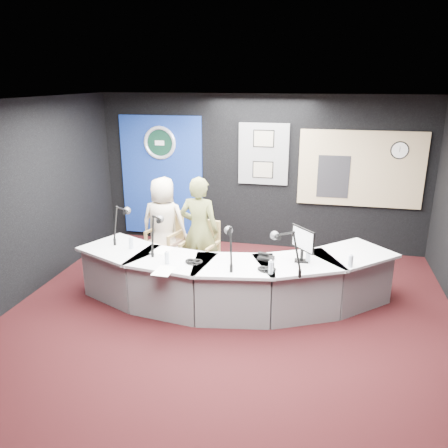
% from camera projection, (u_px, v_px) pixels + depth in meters
% --- Properties ---
extents(ground, '(6.00, 6.00, 0.00)m').
position_uv_depth(ground, '(226.00, 323.00, 5.86)').
color(ground, black).
rests_on(ground, ground).
extents(ceiling, '(6.00, 6.00, 0.02)m').
position_uv_depth(ceiling, '(226.00, 102.00, 4.99)').
color(ceiling, silver).
rests_on(ceiling, ground).
extents(wall_back, '(6.00, 0.02, 2.80)m').
position_uv_depth(wall_back, '(260.00, 173.00, 8.21)').
color(wall_back, black).
rests_on(wall_back, ground).
extents(wall_front, '(6.00, 0.02, 2.80)m').
position_uv_depth(wall_front, '(119.00, 373.00, 2.64)').
color(wall_front, black).
rests_on(wall_front, ground).
extents(wall_left, '(0.02, 6.00, 2.80)m').
position_uv_depth(wall_left, '(8.00, 207.00, 6.04)').
color(wall_left, black).
rests_on(wall_left, ground).
extents(broadcast_desk, '(4.50, 1.90, 0.75)m').
position_uv_depth(broadcast_desk, '(231.00, 279.00, 6.27)').
color(broadcast_desk, silver).
rests_on(broadcast_desk, ground).
extents(backdrop_panel, '(1.60, 0.05, 2.30)m').
position_uv_depth(backdrop_panel, '(162.00, 177.00, 8.62)').
color(backdrop_panel, navy).
rests_on(backdrop_panel, wall_back).
extents(agency_seal, '(0.63, 0.07, 0.63)m').
position_uv_depth(agency_seal, '(160.00, 143.00, 8.38)').
color(agency_seal, silver).
rests_on(agency_seal, backdrop_panel).
extents(seal_center, '(0.48, 0.01, 0.48)m').
position_uv_depth(seal_center, '(160.00, 143.00, 8.39)').
color(seal_center, black).
rests_on(seal_center, backdrop_panel).
extents(pinboard, '(0.90, 0.04, 1.10)m').
position_uv_depth(pinboard, '(263.00, 154.00, 8.07)').
color(pinboard, slate).
rests_on(pinboard, wall_back).
extents(framed_photo_upper, '(0.34, 0.02, 0.27)m').
position_uv_depth(framed_photo_upper, '(264.00, 139.00, 7.95)').
color(framed_photo_upper, gray).
rests_on(framed_photo_upper, pinboard).
extents(framed_photo_lower, '(0.34, 0.02, 0.27)m').
position_uv_depth(framed_photo_lower, '(263.00, 170.00, 8.13)').
color(framed_photo_lower, gray).
rests_on(framed_photo_lower, pinboard).
extents(booth_window_frame, '(2.12, 0.06, 1.32)m').
position_uv_depth(booth_window_frame, '(360.00, 169.00, 7.78)').
color(booth_window_frame, tan).
rests_on(booth_window_frame, wall_back).
extents(booth_glow, '(2.00, 0.02, 1.20)m').
position_uv_depth(booth_glow, '(361.00, 169.00, 7.77)').
color(booth_glow, beige).
rests_on(booth_glow, booth_window_frame).
extents(equipment_rack, '(0.55, 0.02, 0.75)m').
position_uv_depth(equipment_rack, '(333.00, 177.00, 7.89)').
color(equipment_rack, black).
rests_on(equipment_rack, booth_window_frame).
extents(wall_clock, '(0.28, 0.01, 0.28)m').
position_uv_depth(wall_clock, '(400.00, 150.00, 7.52)').
color(wall_clock, white).
rests_on(wall_clock, booth_window_frame).
extents(armchair_left, '(0.66, 0.66, 0.93)m').
position_uv_depth(armchair_left, '(164.00, 241.00, 7.49)').
color(armchair_left, '#A18449').
rests_on(armchair_left, ground).
extents(armchair_right, '(0.62, 0.62, 0.91)m').
position_uv_depth(armchair_right, '(200.00, 254.00, 6.95)').
color(armchair_right, '#A18449').
rests_on(armchair_right, ground).
extents(draped_jacket, '(0.51, 0.24, 0.70)m').
position_uv_depth(draped_jacket, '(164.00, 227.00, 7.68)').
color(draped_jacket, slate).
rests_on(draped_jacket, armchair_left).
extents(person_man, '(0.77, 0.51, 1.55)m').
position_uv_depth(person_man, '(164.00, 223.00, 7.39)').
color(person_man, beige).
rests_on(person_man, ground).
extents(person_woman, '(0.64, 0.45, 1.68)m').
position_uv_depth(person_woman, '(199.00, 231.00, 6.83)').
color(person_woman, '#646836').
rests_on(person_woman, ground).
extents(computer_monitor, '(0.29, 0.33, 0.28)m').
position_uv_depth(computer_monitor, '(303.00, 239.00, 5.81)').
color(computer_monitor, black).
rests_on(computer_monitor, broadcast_desk).
extents(desk_phone, '(0.22, 0.20, 0.05)m').
position_uv_depth(desk_phone, '(266.00, 258.00, 5.97)').
color(desk_phone, black).
rests_on(desk_phone, broadcast_desk).
extents(headphones_near, '(0.22, 0.22, 0.04)m').
position_uv_depth(headphones_near, '(267.00, 269.00, 5.64)').
color(headphones_near, black).
rests_on(headphones_near, broadcast_desk).
extents(headphones_far, '(0.22, 0.22, 0.04)m').
position_uv_depth(headphones_far, '(194.00, 261.00, 5.87)').
color(headphones_far, black).
rests_on(headphones_far, broadcast_desk).
extents(paper_stack, '(0.28, 0.35, 0.00)m').
position_uv_depth(paper_stack, '(162.00, 250.00, 6.29)').
color(paper_stack, white).
rests_on(paper_stack, broadcast_desk).
extents(notepad, '(0.24, 0.33, 0.00)m').
position_uv_depth(notepad, '(164.00, 271.00, 5.62)').
color(notepad, white).
rests_on(notepad, broadcast_desk).
extents(boom_mic_a, '(0.18, 0.74, 0.60)m').
position_uv_depth(boom_mic_a, '(121.00, 219.00, 6.70)').
color(boom_mic_a, black).
rests_on(boom_mic_a, broadcast_desk).
extents(boom_mic_b, '(0.23, 0.73, 0.60)m').
position_uv_depth(boom_mic_b, '(156.00, 228.00, 6.27)').
color(boom_mic_b, black).
rests_on(boom_mic_b, broadcast_desk).
extents(boom_mic_c, '(0.28, 0.72, 0.60)m').
position_uv_depth(boom_mic_c, '(230.00, 241.00, 5.79)').
color(boom_mic_c, black).
rests_on(boom_mic_c, broadcast_desk).
extents(boom_mic_d, '(0.49, 0.62, 0.60)m').
position_uv_depth(boom_mic_d, '(287.00, 246.00, 5.62)').
color(boom_mic_d, black).
rests_on(boom_mic_d, broadcast_desk).
extents(water_bottles, '(3.07, 0.53, 0.18)m').
position_uv_depth(water_bottles, '(232.00, 256.00, 5.85)').
color(water_bottles, silver).
rests_on(water_bottles, broadcast_desk).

